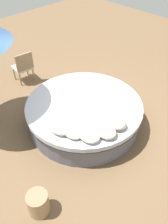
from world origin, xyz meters
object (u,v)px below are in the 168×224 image
Objects in this scene: throw_pillow_1 at (73,132)px; patio_chair at (23,65)px; throw_pillow_2 at (89,135)px; side_table at (38,203)px; round_bed at (84,114)px; throw_pillow_4 at (117,123)px; throw_pillow_0 at (59,127)px; throw_pillow_3 at (106,131)px.

patio_chair reaches higher than throw_pillow_1.
throw_pillow_2 reaches higher than side_table.
round_bed reaches higher than side_table.
round_bed is at bearing -64.21° from side_table.
throw_pillow_4 reaches higher than throw_pillow_2.
throw_pillow_1 is 1.47m from side_table.
patio_chair reaches higher than throw_pillow_0.
throw_pillow_3 is 1.15× the size of throw_pillow_4.
side_table is at bearing 110.80° from throw_pillow_1.
throw_pillow_3 reaches higher than throw_pillow_1.
throw_pillow_4 is at bearing -93.04° from throw_pillow_3.
throw_pillow_1 is 0.97× the size of throw_pillow_3.
throw_pillow_0 reaches higher than round_bed.
throw_pillow_0 is 0.32m from throw_pillow_1.
patio_chair is at bearing -15.73° from throw_pillow_1.
throw_pillow_2 is at bearing 62.94° from throw_pillow_3.
throw_pillow_4 is (-1.02, 0.05, 0.42)m from round_bed.
round_bed is at bearing -20.78° from throw_pillow_3.
round_bed is at bearing -2.56° from throw_pillow_4.
round_bed is at bearing -84.39° from patio_chair.
throw_pillow_0 reaches higher than side_table.
side_table is (-1.03, 2.14, -0.09)m from round_bed.
patio_chair is at bearing -30.98° from side_table.
throw_pillow_4 is at bearing -129.45° from throw_pillow_0.
side_table is (-0.04, 1.76, -0.50)m from throw_pillow_3.
throw_pillow_1 is 0.65m from throw_pillow_3.
side_table is at bearing 97.48° from throw_pillow_2.
side_table is at bearing -114.30° from patio_chair.
throw_pillow_0 is 1.20m from throw_pillow_4.
round_bed is 6.74× the size of throw_pillow_4.
patio_chair is (3.46, -0.73, -0.17)m from throw_pillow_2.
throw_pillow_0 is 1.14× the size of throw_pillow_3.
throw_pillow_3 is 0.48× the size of patio_chair.
throw_pillow_0 is (-0.25, 0.97, 0.42)m from round_bed.
throw_pillow_2 is 1.12× the size of throw_pillow_4.
throw_pillow_2 is at bearing -153.80° from throw_pillow_0.
throw_pillow_2 is 0.95× the size of side_table.
throw_pillow_1 is at bearing 122.78° from round_bed.
patio_chair is (2.61, -0.05, 0.23)m from round_bed.
throw_pillow_3 is (-0.46, -0.46, 0.02)m from throw_pillow_1.
throw_pillow_3 is at bearing -134.91° from throw_pillow_1.
round_bed is at bearing -39.00° from throw_pillow_2.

